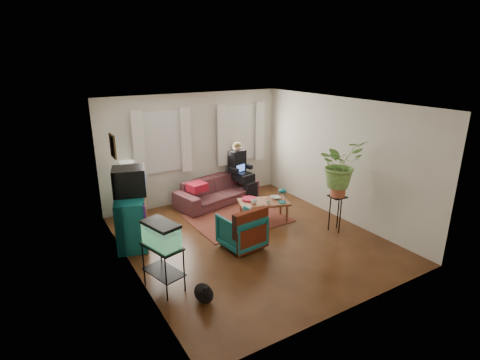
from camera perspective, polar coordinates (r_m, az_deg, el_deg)
floor at (r=7.37m, az=1.62°, el=-8.99°), size 4.50×5.00×0.01m
ceiling at (r=6.60m, az=1.83°, el=11.51°), size 4.50×5.00×0.01m
wall_back at (r=9.00m, az=-6.94°, el=4.80°), size 4.50×0.01×2.60m
wall_front at (r=5.10m, az=17.19°, el=-6.63°), size 4.50×0.01×2.60m
wall_left at (r=6.03m, az=-16.61°, el=-2.68°), size 0.01×5.00×2.60m
wall_right at (r=8.27m, az=14.98°, el=3.10°), size 0.01×5.00×2.60m
window_left at (r=8.64m, az=-11.80°, el=5.69°), size 1.08×0.04×1.38m
window_right at (r=9.50m, az=-0.02°, el=7.18°), size 1.08×0.04×1.38m
curtains_left at (r=8.57m, az=-11.62°, el=5.59°), size 1.36×0.06×1.50m
curtains_right at (r=9.43m, az=0.23°, el=7.10°), size 1.36×0.06×1.50m
picture_frame at (r=6.65m, az=-18.75°, el=4.92°), size 0.04×0.32×0.40m
area_rug at (r=8.24m, az=-0.42°, el=-5.86°), size 2.04×1.65×0.01m
sofa at (r=9.01m, az=-3.47°, el=-0.99°), size 2.22×1.26×0.82m
seated_person at (r=9.42m, az=-0.01°, el=1.28°), size 0.65×0.74×1.25m
side_table at (r=8.67m, az=-16.36°, el=-3.09°), size 0.57×0.57×0.65m
table_lamp at (r=8.48m, az=-16.72°, el=0.74°), size 0.43×0.43×0.60m
dresser at (r=7.33m, az=-16.21°, el=-5.83°), size 0.80×1.16×0.95m
crt_tv at (r=7.17m, az=-16.54°, el=-0.16°), size 0.71×0.67×0.51m
aquarium_stand at (r=5.89m, az=-11.57°, el=-12.90°), size 0.53×0.72×0.73m
aquarium at (r=5.63m, az=-11.93°, el=-8.07°), size 0.47×0.66×0.38m
black_cat at (r=5.64m, az=-5.56°, el=-16.55°), size 0.33×0.43×0.33m
armchair at (r=6.95m, az=0.23°, el=-7.45°), size 0.77×0.74×0.72m
serape_throw at (r=6.69m, az=1.71°, el=-7.10°), size 0.74×0.25×0.60m
coffee_table at (r=8.11m, az=3.61°, el=-4.67°), size 1.18×0.89×0.44m
cup_a at (r=7.87m, az=2.14°, el=-3.31°), size 0.15×0.15×0.09m
cup_b at (r=7.87m, az=4.31°, el=-3.36°), size 0.12×0.12×0.09m
bowl at (r=8.18m, az=5.41°, el=-2.68°), size 0.26×0.26×0.05m
snack_tray at (r=8.09m, az=1.41°, el=-2.91°), size 0.41×0.41×0.04m
birdcage at (r=7.95m, az=6.46°, el=-2.38°), size 0.22×0.22×0.31m
plant_stand at (r=7.81m, az=14.41°, el=-4.95°), size 0.34×0.34×0.75m
potted_plant at (r=7.51m, az=14.94°, el=1.31°), size 0.91×0.80×0.95m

